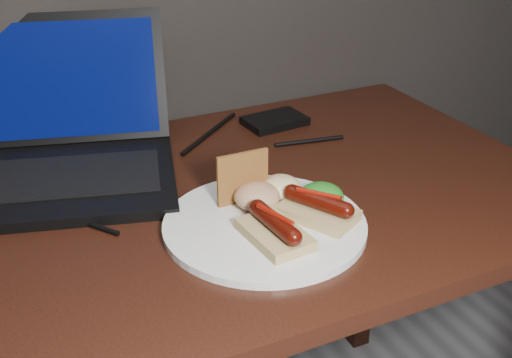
% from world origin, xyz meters
% --- Properties ---
extents(desk, '(1.40, 0.70, 0.75)m').
position_xyz_m(desk, '(0.00, 1.38, 0.66)').
color(desk, '#36160D').
rests_on(desk, ground).
extents(laptop, '(0.43, 0.45, 0.25)m').
position_xyz_m(laptop, '(-0.07, 1.58, 0.80)').
color(laptop, black).
rests_on(laptop, desk).
extents(hard_drive, '(0.13, 0.09, 0.02)m').
position_xyz_m(hard_drive, '(0.34, 1.62, 0.76)').
color(hard_drive, black).
rests_on(hard_drive, desk).
extents(desk_cables, '(0.93, 0.37, 0.01)m').
position_xyz_m(desk_cables, '(-0.03, 1.51, 0.75)').
color(desk_cables, black).
rests_on(desk_cables, desk).
extents(plate, '(0.38, 0.38, 0.01)m').
position_xyz_m(plate, '(0.14, 1.26, 0.76)').
color(plate, silver).
rests_on(plate, desk).
extents(bread_sausage_center, '(0.08, 0.12, 0.04)m').
position_xyz_m(bread_sausage_center, '(0.14, 1.21, 0.78)').
color(bread_sausage_center, tan).
rests_on(bread_sausage_center, plate).
extents(bread_sausage_right, '(0.12, 0.13, 0.04)m').
position_xyz_m(bread_sausage_right, '(0.22, 1.24, 0.78)').
color(bread_sausage_right, tan).
rests_on(bread_sausage_right, plate).
extents(crispbread, '(0.09, 0.01, 0.08)m').
position_xyz_m(crispbread, '(0.14, 1.33, 0.80)').
color(crispbread, '#A7642D').
rests_on(crispbread, plate).
extents(salad_greens, '(0.07, 0.07, 0.04)m').
position_xyz_m(salad_greens, '(0.24, 1.26, 0.78)').
color(salad_greens, '#1F5D12').
rests_on(salad_greens, plate).
extents(salsa_mound, '(0.07, 0.07, 0.04)m').
position_xyz_m(salsa_mound, '(0.15, 1.30, 0.78)').
color(salsa_mound, maroon).
rests_on(salsa_mound, plate).
extents(coleslaw_mound, '(0.06, 0.06, 0.04)m').
position_xyz_m(coleslaw_mound, '(0.20, 1.32, 0.78)').
color(coleslaw_mound, beige).
rests_on(coleslaw_mound, plate).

